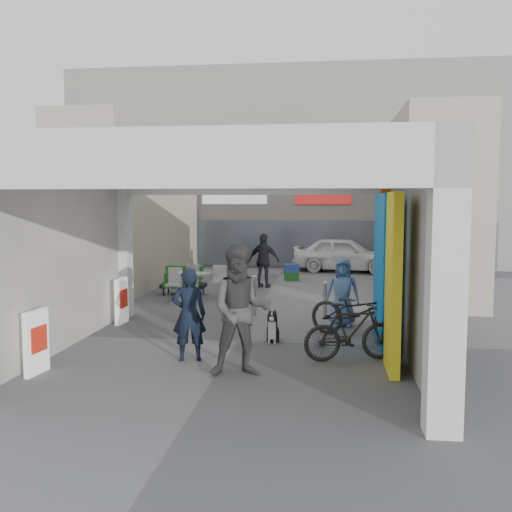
# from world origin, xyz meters

# --- Properties ---
(ground) EXTENTS (90.00, 90.00, 0.00)m
(ground) POSITION_xyz_m (0.00, 0.00, 0.00)
(ground) COLOR #5E5E63
(ground) RESTS_ON ground
(arcade_canopy) EXTENTS (6.40, 6.45, 6.40)m
(arcade_canopy) POSITION_xyz_m (0.54, -0.82, 2.30)
(arcade_canopy) COLOR silver
(arcade_canopy) RESTS_ON ground
(far_building) EXTENTS (18.00, 4.08, 8.00)m
(far_building) POSITION_xyz_m (-0.00, 13.99, 3.99)
(far_building) COLOR white
(far_building) RESTS_ON ground
(plaza_bldg_left) EXTENTS (2.00, 9.00, 5.00)m
(plaza_bldg_left) POSITION_xyz_m (-4.50, 7.50, 2.50)
(plaza_bldg_left) COLOR #A89D8B
(plaza_bldg_left) RESTS_ON ground
(plaza_bldg_right) EXTENTS (2.00, 9.00, 5.00)m
(plaza_bldg_right) POSITION_xyz_m (4.50, 7.50, 2.50)
(plaza_bldg_right) COLOR #A89D8B
(plaza_bldg_right) RESTS_ON ground
(bollard_left) EXTENTS (0.09, 0.09, 0.99)m
(bollard_left) POSITION_xyz_m (-1.73, 2.43, 0.49)
(bollard_left) COLOR #999BA2
(bollard_left) RESTS_ON ground
(bollard_center) EXTENTS (0.09, 0.09, 0.92)m
(bollard_center) POSITION_xyz_m (0.01, 2.50, 0.46)
(bollard_center) COLOR #999BA2
(bollard_center) RESTS_ON ground
(bollard_right) EXTENTS (0.09, 0.09, 0.83)m
(bollard_right) POSITION_xyz_m (1.65, 2.31, 0.42)
(bollard_right) COLOR #999BA2
(bollard_right) RESTS_ON ground
(advert_board_near) EXTENTS (0.16, 0.56, 1.00)m
(advert_board_near) POSITION_xyz_m (-2.75, -2.42, 0.51)
(advert_board_near) COLOR white
(advert_board_near) RESTS_ON ground
(advert_board_far) EXTENTS (0.13, 0.55, 1.00)m
(advert_board_far) POSITION_xyz_m (-2.75, 1.26, 0.51)
(advert_board_far) COLOR white
(advert_board_far) RESTS_ON ground
(cafe_set) EXTENTS (1.47, 1.18, 0.89)m
(cafe_set) POSITION_xyz_m (-1.89, 4.59, 0.31)
(cafe_set) COLOR #ADAEB2
(cafe_set) RESTS_ON ground
(produce_stand) EXTENTS (1.25, 0.67, 0.82)m
(produce_stand) POSITION_xyz_m (-2.38, 5.22, 0.33)
(produce_stand) COLOR black
(produce_stand) RESTS_ON ground
(crate_stack) EXTENTS (0.53, 0.45, 0.56)m
(crate_stack) POSITION_xyz_m (0.51, 8.48, 0.28)
(crate_stack) COLOR #1A5D1B
(crate_stack) RESTS_ON ground
(border_collie) EXTENTS (0.23, 0.46, 0.63)m
(border_collie) POSITION_xyz_m (0.67, 0.03, 0.25)
(border_collie) COLOR black
(border_collie) RESTS_ON ground
(man_with_dog) EXTENTS (0.63, 0.48, 1.56)m
(man_with_dog) POSITION_xyz_m (-0.59, -1.39, 0.78)
(man_with_dog) COLOR black
(man_with_dog) RESTS_ON ground
(man_back_turned) EXTENTS (1.10, 0.94, 2.00)m
(man_back_turned) POSITION_xyz_m (0.39, -2.09, 1.00)
(man_back_turned) COLOR #3A3B3D
(man_back_turned) RESTS_ON ground
(man_elderly) EXTENTS (0.72, 0.48, 1.47)m
(man_elderly) POSITION_xyz_m (2.02, 1.60, 0.74)
(man_elderly) COLOR #5474A3
(man_elderly) RESTS_ON ground
(man_crates) EXTENTS (1.05, 0.63, 1.67)m
(man_crates) POSITION_xyz_m (-0.24, 6.80, 0.84)
(man_crates) COLOR black
(man_crates) RESTS_ON ground
(bicycle_front) EXTENTS (2.10, 1.48, 1.05)m
(bicycle_front) POSITION_xyz_m (2.30, 0.54, 0.52)
(bicycle_front) COLOR black
(bicycle_front) RESTS_ON ground
(bicycle_rear) EXTENTS (1.69, 0.90, 0.98)m
(bicycle_rear) POSITION_xyz_m (2.10, -1.07, 0.49)
(bicycle_rear) COLOR black
(bicycle_rear) RESTS_ON ground
(white_van) EXTENTS (4.06, 2.16, 1.31)m
(white_van) POSITION_xyz_m (2.35, 11.20, 0.66)
(white_van) COLOR white
(white_van) RESTS_ON ground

